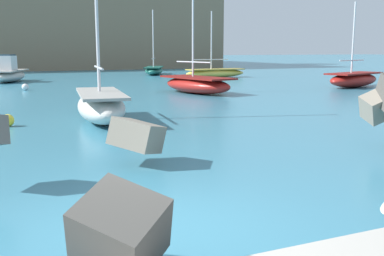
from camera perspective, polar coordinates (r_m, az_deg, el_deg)
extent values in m
plane|color=teal|center=(7.01, -4.52, -12.47)|extent=(400.00, 400.00, 0.00)
cube|color=#4C4944|center=(5.26, -9.07, -12.79)|extent=(1.26, 1.40, 1.18)
cube|color=gray|center=(13.19, 22.19, 2.44)|extent=(0.85, 0.88, 1.01)
cube|color=gray|center=(10.45, -6.99, -0.91)|extent=(1.46, 1.35, 0.95)
ellipsoid|color=beige|center=(17.17, -11.48, 2.63)|extent=(2.25, 5.25, 1.10)
cube|color=#9C9991|center=(17.12, -11.53, 4.31)|extent=(2.07, 4.83, 0.10)
cylinder|color=silver|center=(17.50, -12.04, 15.04)|extent=(0.12, 0.12, 6.39)
cylinder|color=silver|center=(17.43, -11.76, 7.50)|extent=(0.43, 3.05, 0.08)
ellipsoid|color=#1E6656|center=(49.25, -4.84, 7.25)|extent=(4.02, 5.97, 0.85)
cube|color=#164C41|center=(49.24, -4.85, 7.70)|extent=(3.69, 5.49, 0.10)
cylinder|color=silver|center=(48.79, -4.95, 11.23)|extent=(0.12, 0.12, 5.97)
cylinder|color=silver|center=(48.78, -4.91, 8.78)|extent=(1.48, 3.16, 0.08)
ellipsoid|color=maroon|center=(34.57, 19.83, 5.75)|extent=(5.79, 3.58, 1.03)
cube|color=maroon|center=(34.54, 19.88, 6.54)|extent=(5.33, 3.29, 0.10)
cylinder|color=silver|center=(34.15, 19.79, 10.72)|extent=(0.12, 0.12, 4.93)
cylinder|color=silver|center=(34.15, 19.64, 8.10)|extent=(3.13, 1.09, 0.08)
ellipsoid|color=maroon|center=(27.89, 0.65, 5.46)|extent=(3.54, 6.00, 1.01)
cube|color=maroon|center=(27.86, 0.65, 6.41)|extent=(3.26, 5.52, 0.10)
cylinder|color=silver|center=(28.16, 0.12, 12.26)|extent=(0.12, 0.12, 5.63)
cylinder|color=silver|center=(28.15, 0.12, 8.36)|extent=(0.93, 3.29, 0.08)
ellipsoid|color=beige|center=(40.84, -22.22, 6.12)|extent=(3.80, 5.95, 0.98)
cube|color=#9C9991|center=(40.82, -22.26, 6.74)|extent=(3.50, 5.47, 0.10)
cube|color=silver|center=(40.40, -22.49, 7.61)|extent=(1.75, 1.99, 1.20)
cube|color=#334C5B|center=(40.39, -22.56, 8.54)|extent=(1.58, 1.79, 0.12)
ellipsoid|color=#EAC64C|center=(43.68, 2.99, 6.94)|extent=(6.34, 2.05, 0.84)
cube|color=#AF9539|center=(43.66, 2.99, 7.44)|extent=(5.83, 1.89, 0.10)
cylinder|color=silver|center=(43.40, 2.47, 11.05)|extent=(0.12, 0.12, 5.40)
cylinder|color=silver|center=(43.40, 2.46, 8.67)|extent=(3.75, 0.29, 0.08)
sphere|color=yellow|center=(17.02, -22.33, 0.90)|extent=(0.44, 0.44, 0.44)
sphere|color=silver|center=(32.02, -20.40, 4.90)|extent=(0.44, 0.44, 0.44)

